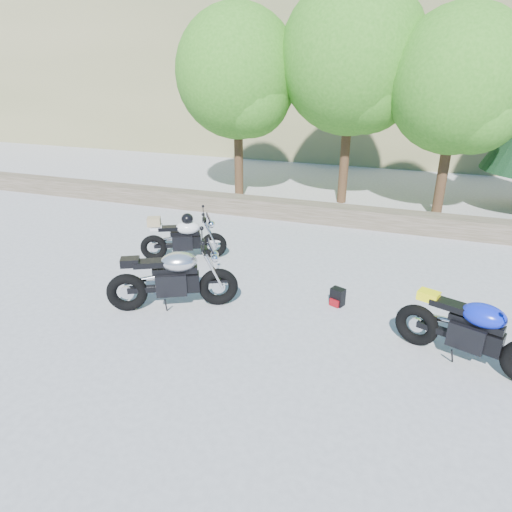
{
  "coord_description": "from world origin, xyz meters",
  "views": [
    {
      "loc": [
        2.74,
        -6.44,
        4.15
      ],
      "look_at": [
        0.2,
        1.0,
        0.75
      ],
      "focal_mm": 32.0,
      "sensor_mm": 36.0,
      "label": 1
    }
  ],
  "objects_px": {
    "blue_bike": "(471,331)",
    "backpack": "(337,297)",
    "silver_bike": "(173,279)",
    "white_bike": "(183,237)"
  },
  "relations": [
    {
      "from": "silver_bike",
      "to": "white_bike",
      "type": "distance_m",
      "value": 2.21
    },
    {
      "from": "white_bike",
      "to": "backpack",
      "type": "xyz_separation_m",
      "value": [
        3.63,
        -1.0,
        -0.36
      ]
    },
    {
      "from": "silver_bike",
      "to": "backpack",
      "type": "height_order",
      "value": "silver_bike"
    },
    {
      "from": "silver_bike",
      "to": "backpack",
      "type": "relative_size",
      "value": 6.57
    },
    {
      "from": "silver_bike",
      "to": "white_bike",
      "type": "xyz_separation_m",
      "value": [
        -0.86,
        2.03,
        -0.05
      ]
    },
    {
      "from": "white_bike",
      "to": "blue_bike",
      "type": "bearing_deg",
      "value": -45.24
    },
    {
      "from": "silver_bike",
      "to": "blue_bike",
      "type": "height_order",
      "value": "silver_bike"
    },
    {
      "from": "blue_bike",
      "to": "backpack",
      "type": "relative_size",
      "value": 6.47
    },
    {
      "from": "white_bike",
      "to": "blue_bike",
      "type": "xyz_separation_m",
      "value": [
        5.72,
        -2.12,
        0.02
      ]
    },
    {
      "from": "white_bike",
      "to": "backpack",
      "type": "relative_size",
      "value": 5.47
    }
  ]
}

